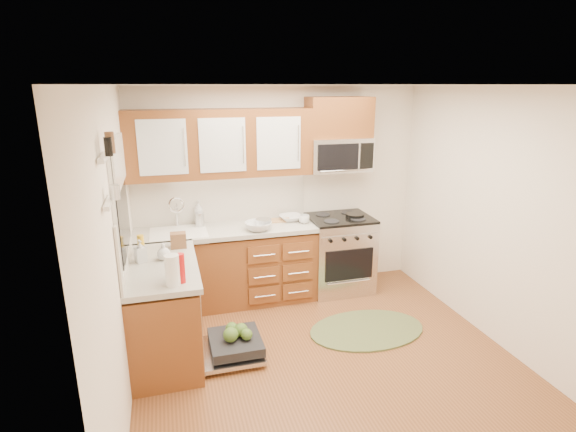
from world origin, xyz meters
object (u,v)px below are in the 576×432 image
object	(u,v)px
rug	(367,330)
bowl_b	(258,226)
microwave	(339,154)
skillet	(355,215)
paper_towel_roll	(172,270)
cutting_board	(280,220)
cup	(304,219)
range	(339,253)
bowl_a	(291,218)
upper_cabinets	(220,143)
sink	(179,243)
stock_pot	(264,224)
dishwasher	(231,347)

from	to	relation	value
rug	bowl_b	size ratio (longest dim) A/B	4.08
microwave	skillet	bearing A→B (deg)	-44.87
skillet	paper_towel_roll	size ratio (longest dim) A/B	0.87
cutting_board	bowl_b	xyz separation A→B (m)	(-0.32, -0.29, 0.04)
cup	cutting_board	bearing A→B (deg)	146.11
range	bowl_a	size ratio (longest dim) A/B	3.54
upper_cabinets	range	size ratio (longest dim) A/B	2.16
cutting_board	sink	bearing A→B (deg)	-173.80
skillet	cutting_board	size ratio (longest dim) A/B	0.88
cup	paper_towel_roll	bearing A→B (deg)	-139.11
stock_pot	cutting_board	world-z (taller)	stock_pot
range	microwave	size ratio (longest dim) A/B	1.25
upper_cabinets	bowl_a	xyz separation A→B (m)	(0.80, -0.05, -0.92)
upper_cabinets	bowl_b	world-z (taller)	upper_cabinets
stock_pot	bowl_a	bearing A→B (deg)	28.75
microwave	cup	xyz separation A→B (m)	(-0.48, -0.17, -0.72)
sink	cutting_board	distance (m)	1.21
bowl_a	paper_towel_roll	bearing A→B (deg)	-133.74
microwave	cup	bearing A→B (deg)	-160.46
cutting_board	upper_cabinets	bearing A→B (deg)	177.87
sink	cutting_board	world-z (taller)	cutting_board
cutting_board	rug	bearing A→B (deg)	-61.17
bowl_b	cup	xyz separation A→B (m)	(0.58, 0.12, 0.00)
microwave	stock_pot	xyz separation A→B (m)	(-0.98, -0.23, -0.72)
bowl_b	cup	size ratio (longest dim) A/B	2.40
bowl_b	skillet	bearing A→B (deg)	5.41
dishwasher	cutting_board	xyz separation A→B (m)	(0.81, 1.25, 0.83)
range	rug	bearing A→B (deg)	-94.86
paper_towel_roll	cup	xyz separation A→B (m)	(1.55, 1.34, -0.08)
bowl_a	bowl_b	world-z (taller)	bowl_b
skillet	cup	size ratio (longest dim) A/B	1.78
microwave	rug	bearing A→B (deg)	-94.36
microwave	cutting_board	bearing A→B (deg)	180.00
microwave	dishwasher	size ratio (longest dim) A/B	1.09
rug	cup	xyz separation A→B (m)	(-0.39, 1.00, 0.97)
cup	dishwasher	bearing A→B (deg)	-134.47
upper_cabinets	cup	size ratio (longest dim) A/B	16.13
upper_cabinets	range	bearing A→B (deg)	-5.89
stock_pot	cup	distance (m)	0.51
dishwasher	skillet	world-z (taller)	skillet
cutting_board	bowl_b	bearing A→B (deg)	-138.57
stock_pot	sink	bearing A→B (deg)	173.95
bowl_b	dishwasher	bearing A→B (deg)	-116.59
stock_pot	rug	bearing A→B (deg)	-46.42
sink	cutting_board	bearing A→B (deg)	6.20
sink	bowl_b	bearing A→B (deg)	-10.13
bowl_a	skillet	bearing A→B (deg)	-10.93
sink	cup	size ratio (longest dim) A/B	4.88
microwave	bowl_a	world-z (taller)	microwave
cutting_board	bowl_b	size ratio (longest dim) A/B	0.84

